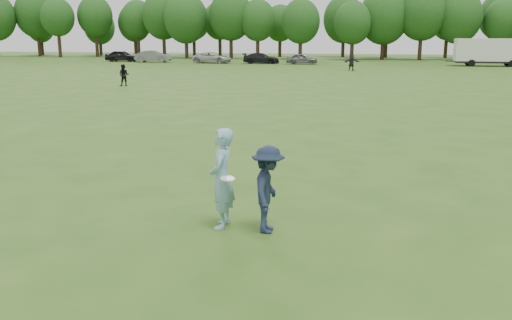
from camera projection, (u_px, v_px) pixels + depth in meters
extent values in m
plane|color=#2C5317|center=(288.00, 220.00, 10.60)|extent=(200.00, 200.00, 0.00)
imported|color=#81B5C8|center=(222.00, 179.00, 10.04)|extent=(0.50, 0.72, 1.88)
imported|color=#1B263B|center=(268.00, 189.00, 9.81)|extent=(0.65, 1.07, 1.62)
imported|color=black|center=(124.00, 75.00, 38.52)|extent=(0.82, 0.68, 1.54)
imported|color=black|center=(352.00, 62.00, 55.32)|extent=(1.69, 0.98, 1.74)
imported|color=black|center=(122.00, 56.00, 75.02)|extent=(4.63, 2.02, 1.55)
imported|color=slate|center=(153.00, 56.00, 73.03)|extent=(4.90, 2.15, 1.57)
imported|color=#ACACB1|center=(212.00, 58.00, 70.70)|extent=(5.27, 2.82, 1.41)
imported|color=black|center=(261.00, 58.00, 69.61)|extent=(4.71, 2.03, 1.35)
imported|color=slate|center=(302.00, 59.00, 68.05)|extent=(3.99, 1.78, 1.34)
cylinder|color=white|center=(228.00, 179.00, 9.77)|extent=(0.33, 0.33, 0.07)
cube|color=white|center=(491.00, 50.00, 63.42)|extent=(8.00, 2.50, 2.60)
cube|color=black|center=(490.00, 62.00, 63.74)|extent=(7.60, 2.30, 0.25)
cylinder|color=black|center=(472.00, 63.00, 63.01)|extent=(0.80, 0.25, 0.80)
cylinder|color=black|center=(468.00, 62.00, 65.40)|extent=(0.80, 0.25, 0.80)
cylinder|color=black|center=(512.00, 63.00, 62.12)|extent=(0.80, 0.25, 0.80)
cylinder|color=black|center=(507.00, 62.00, 64.50)|extent=(0.80, 0.25, 0.80)
cube|color=#333333|center=(450.00, 61.00, 64.62)|extent=(1.20, 0.15, 0.12)
cylinder|color=#332114|center=(39.00, 44.00, 94.18)|extent=(0.56, 0.56, 4.13)
ellipsoid|color=#1C4216|center=(36.00, 14.00, 93.03)|extent=(7.25, 7.25, 8.34)
cylinder|color=#332114|center=(60.00, 44.00, 89.49)|extent=(0.56, 0.56, 4.18)
ellipsoid|color=#1C4216|center=(57.00, 17.00, 88.50)|extent=(5.42, 5.42, 6.23)
cylinder|color=#332114|center=(97.00, 44.00, 91.79)|extent=(0.56, 0.56, 4.26)
ellipsoid|color=#1C4216|center=(95.00, 16.00, 90.76)|extent=(5.79, 5.79, 6.66)
cylinder|color=#332114|center=(139.00, 45.00, 91.93)|extent=(0.56, 0.56, 3.91)
ellipsoid|color=#1C4216|center=(137.00, 19.00, 90.97)|extent=(5.47, 5.47, 6.29)
cylinder|color=#332114|center=(164.00, 46.00, 89.19)|extent=(0.56, 0.56, 3.83)
ellipsoid|color=#1C4216|center=(163.00, 16.00, 88.11)|extent=(6.75, 6.75, 7.76)
cylinder|color=#332114|center=(187.00, 48.00, 85.43)|extent=(0.56, 0.56, 3.25)
ellipsoid|color=#1C4216|center=(186.00, 18.00, 84.42)|extent=(6.76, 6.76, 7.78)
cylinder|color=#332114|center=(231.00, 47.00, 84.32)|extent=(0.56, 0.56, 3.71)
ellipsoid|color=#1C4216|center=(231.00, 15.00, 83.27)|extent=(6.68, 6.68, 7.68)
cylinder|color=#332114|center=(258.00, 48.00, 83.11)|extent=(0.56, 0.56, 3.46)
ellipsoid|color=#1C4216|center=(258.00, 20.00, 82.20)|extent=(5.49, 5.49, 6.31)
cylinder|color=#332114|center=(300.00, 49.00, 81.68)|extent=(0.56, 0.56, 3.14)
ellipsoid|color=#1C4216|center=(301.00, 21.00, 80.77)|extent=(5.78, 5.78, 6.64)
cylinder|color=#332114|center=(352.00, 50.00, 79.88)|extent=(0.56, 0.56, 3.01)
ellipsoid|color=#1C4216|center=(353.00, 23.00, 79.02)|extent=(5.46, 5.46, 6.28)
cylinder|color=#332114|center=(382.00, 49.00, 81.23)|extent=(0.56, 0.56, 3.23)
ellipsoid|color=#1C4216|center=(384.00, 16.00, 80.17)|extent=(7.29, 7.29, 8.38)
cylinder|color=#332114|center=(420.00, 47.00, 79.98)|extent=(0.56, 0.56, 3.77)
ellipsoid|color=#1C4216|center=(422.00, 13.00, 78.89)|extent=(6.95, 6.95, 8.00)
cylinder|color=#332114|center=(456.00, 49.00, 79.55)|extent=(0.56, 0.56, 3.33)
ellipsoid|color=#1C4216|center=(458.00, 17.00, 78.53)|extent=(6.71, 6.71, 7.71)
cylinder|color=#332114|center=(501.00, 49.00, 78.54)|extent=(0.56, 0.56, 3.22)
ellipsoid|color=#1C4216|center=(503.00, 21.00, 77.65)|extent=(5.54, 5.54, 6.37)
cylinder|color=#332114|center=(42.00, 47.00, 99.67)|extent=(0.56, 0.56, 2.97)
ellipsoid|color=#1C4216|center=(40.00, 27.00, 98.87)|extent=(4.85, 4.85, 5.58)
cylinder|color=#332114|center=(101.00, 48.00, 98.51)|extent=(0.56, 0.56, 2.73)
ellipsoid|color=#1C4216|center=(99.00, 27.00, 97.68)|extent=(5.45, 5.45, 6.27)
cylinder|color=#332114|center=(136.00, 47.00, 95.40)|extent=(0.56, 0.56, 3.25)
ellipsoid|color=#1C4216|center=(135.00, 23.00, 94.49)|extent=(5.68, 5.68, 6.53)
cylinder|color=#332114|center=(194.00, 45.00, 96.22)|extent=(0.56, 0.56, 3.62)
ellipsoid|color=#1C4216|center=(194.00, 21.00, 95.26)|extent=(5.80, 5.80, 6.67)
cylinder|color=#332114|center=(220.00, 46.00, 92.69)|extent=(0.56, 0.56, 3.61)
ellipsoid|color=#1C4216|center=(220.00, 21.00, 91.75)|extent=(5.58, 5.58, 6.42)
cylinder|color=#332114|center=(280.00, 47.00, 91.15)|extent=(0.56, 0.56, 3.29)
ellipsoid|color=#1C4216|center=(280.00, 23.00, 90.27)|extent=(5.30, 5.30, 6.09)
cylinder|color=#332114|center=(343.00, 47.00, 90.43)|extent=(0.56, 0.56, 3.28)
ellipsoid|color=#1C4216|center=(344.00, 19.00, 89.42)|extent=(6.78, 6.78, 7.79)
cylinder|color=#332114|center=(386.00, 48.00, 87.57)|extent=(0.56, 0.56, 3.11)
ellipsoid|color=#1C4216|center=(387.00, 24.00, 86.72)|extent=(5.34, 5.34, 6.14)
cylinder|color=#332114|center=(446.00, 47.00, 86.97)|extent=(0.56, 0.56, 3.50)
ellipsoid|color=#1C4216|center=(448.00, 23.00, 86.12)|extent=(4.82, 4.82, 5.54)
cylinder|color=#332114|center=(497.00, 46.00, 85.93)|extent=(0.56, 0.56, 3.80)
ellipsoid|color=#1C4216|center=(500.00, 16.00, 84.90)|extent=(6.34, 6.34, 7.29)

